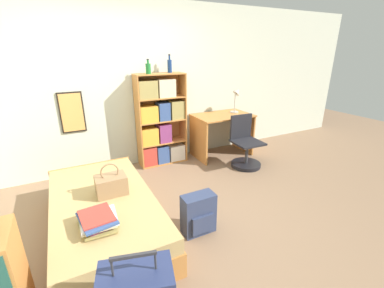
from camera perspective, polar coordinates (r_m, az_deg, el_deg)
ground_plane at (r=3.23m, az=-7.28°, el=-15.23°), size 14.00×14.00×0.00m
wall_back at (r=4.25m, az=-15.91°, el=11.83°), size 10.00×0.09×2.60m
bed at (r=3.03m, az=-18.93°, el=-14.35°), size 1.03×1.94×0.41m
handbag at (r=2.90m, az=-17.51°, el=-8.57°), size 0.32×0.23×0.35m
book_stack_on_bed at (r=2.47m, az=-20.18°, el=-15.68°), size 0.34×0.39×0.11m
bookcase at (r=4.32m, az=-7.17°, el=4.62°), size 0.81×0.31×1.52m
bottle_green at (r=4.10m, az=-9.71°, el=16.27°), size 0.08×0.08×0.22m
bottle_brown at (r=4.29m, az=-5.00°, el=16.97°), size 0.07×0.07×0.28m
desk at (r=4.73m, az=6.70°, el=3.53°), size 1.03×0.66×0.77m
desk_lamp at (r=4.83m, az=9.93°, el=10.57°), size 0.21×0.16×0.47m
desk_chair at (r=4.42m, az=11.71°, el=-1.46°), size 0.50×0.50×0.85m
backpack at (r=2.83m, az=1.47°, el=-15.33°), size 0.35×0.21×0.45m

